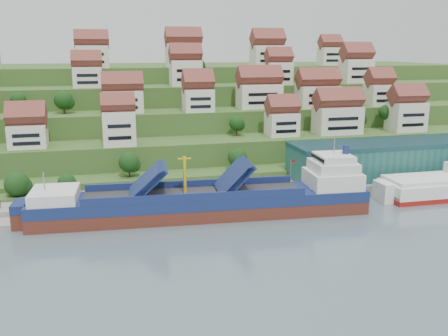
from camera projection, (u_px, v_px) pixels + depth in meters
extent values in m
plane|color=slate|center=(234.00, 215.00, 117.13)|extent=(300.00, 300.00, 0.00)
cube|color=gray|center=(290.00, 188.00, 135.72)|extent=(180.00, 14.00, 2.20)
cube|color=#2D4C1E|center=(177.00, 142.00, 197.81)|extent=(260.00, 128.00, 4.00)
cube|color=#2D4C1E|center=(175.00, 131.00, 201.71)|extent=(260.00, 118.00, 11.00)
cube|color=#2D4C1E|center=(172.00, 120.00, 208.44)|extent=(260.00, 102.00, 18.00)
cube|color=#2D4C1E|center=(169.00, 109.00, 215.17)|extent=(260.00, 86.00, 25.00)
cube|color=#2D4C1E|center=(167.00, 100.00, 222.96)|extent=(260.00, 68.00, 31.00)
cube|color=silver|center=(28.00, 136.00, 139.80)|extent=(10.14, 8.57, 6.43)
cube|color=silver|center=(119.00, 128.00, 142.00)|extent=(9.12, 7.03, 9.80)
cube|color=silver|center=(282.00, 124.00, 157.96)|extent=(9.46, 7.73, 7.28)
cube|color=silver|center=(337.00, 120.00, 161.77)|extent=(14.80, 8.26, 8.73)
cube|color=silver|center=(406.00, 117.00, 166.92)|extent=(11.30, 8.31, 9.56)
cube|color=silver|center=(123.00, 102.00, 159.35)|extent=(12.40, 7.90, 7.00)
cube|color=silver|center=(198.00, 100.00, 162.46)|extent=(9.40, 8.56, 7.23)
cube|color=silver|center=(259.00, 96.00, 171.37)|extent=(14.57, 8.36, 8.17)
cube|color=silver|center=(317.00, 97.00, 173.05)|extent=(14.07, 8.18, 7.45)
cube|color=silver|center=(379.00, 95.00, 179.56)|extent=(9.06, 8.04, 7.49)
cube|color=silver|center=(88.00, 77.00, 170.24)|extent=(9.69, 7.30, 6.97)
cube|color=silver|center=(186.00, 73.00, 176.76)|extent=(10.75, 7.79, 9.01)
cube|color=silver|center=(278.00, 74.00, 182.73)|extent=(9.03, 7.14, 8.13)
cube|color=silver|center=(356.00, 71.00, 193.86)|extent=(11.37, 8.47, 9.01)
cube|color=silver|center=(92.00, 57.00, 184.24)|extent=(11.81, 7.51, 8.12)
cube|color=silver|center=(184.00, 55.00, 192.34)|extent=(13.30, 8.15, 8.89)
cube|color=silver|center=(267.00, 56.00, 200.39)|extent=(12.51, 8.73, 8.24)
cube|color=silver|center=(330.00, 56.00, 212.92)|extent=(8.93, 7.05, 7.50)
ellipsoid|color=#194216|center=(237.00, 157.00, 141.82)|extent=(5.38, 5.38, 5.38)
ellipsoid|color=#194216|center=(129.00, 162.00, 134.79)|extent=(5.55, 5.55, 5.55)
ellipsoid|color=#194216|center=(360.00, 119.00, 167.30)|extent=(4.47, 4.47, 4.47)
ellipsoid|color=#194216|center=(386.00, 112.00, 169.14)|extent=(5.21, 5.21, 5.21)
ellipsoid|color=#194216|center=(237.00, 123.00, 157.78)|extent=(4.77, 4.77, 4.77)
ellipsoid|color=#194216|center=(310.00, 91.00, 178.56)|extent=(5.47, 5.47, 5.47)
ellipsoid|color=#194216|center=(18.00, 100.00, 155.31)|extent=(4.80, 4.80, 4.80)
ellipsoid|color=#194216|center=(63.00, 100.00, 157.23)|extent=(5.90, 5.90, 5.90)
ellipsoid|color=#194216|center=(197.00, 67.00, 180.17)|extent=(6.26, 6.26, 6.26)
ellipsoid|color=#194216|center=(270.00, 71.00, 189.97)|extent=(4.91, 4.91, 4.91)
ellipsoid|color=#194216|center=(280.00, 74.00, 189.13)|extent=(5.12, 5.12, 5.12)
ellipsoid|color=#194216|center=(17.00, 184.00, 122.02)|extent=(6.17, 6.17, 6.17)
ellipsoid|color=#194216|center=(67.00, 182.00, 124.82)|extent=(4.53, 4.53, 4.53)
cube|color=#205952|center=(392.00, 158.00, 143.69)|extent=(60.00, 15.00, 10.00)
cylinder|color=gray|center=(291.00, 175.00, 129.34)|extent=(0.16, 0.16, 8.00)
cube|color=maroon|center=(293.00, 161.00, 128.64)|extent=(1.20, 0.05, 0.80)
cube|color=#56251A|center=(202.00, 212.00, 116.24)|extent=(77.91, 17.12, 4.95)
cube|color=navy|center=(202.00, 198.00, 115.48)|extent=(77.92, 17.24, 2.58)
cube|color=silver|center=(55.00, 195.00, 109.34)|extent=(10.65, 11.94, 2.58)
cube|color=#262628|center=(194.00, 193.00, 114.84)|extent=(50.11, 13.45, 0.30)
cube|color=navy|center=(145.00, 181.00, 112.20)|extent=(8.15, 11.42, 6.85)
cube|color=navy|center=(232.00, 178.00, 115.57)|extent=(7.78, 11.39, 7.24)
cylinder|color=yellow|center=(185.00, 175.00, 113.49)|extent=(0.74, 0.74, 8.92)
cube|color=silver|center=(333.00, 179.00, 120.13)|extent=(12.63, 12.08, 3.96)
cube|color=silver|center=(333.00, 166.00, 119.39)|extent=(10.57, 10.76, 2.48)
cube|color=silver|center=(334.00, 158.00, 118.90)|extent=(8.52, 9.44, 1.78)
cylinder|color=navy|center=(346.00, 150.00, 118.97)|extent=(1.69, 1.69, 2.18)
cube|color=maroon|center=(440.00, 194.00, 131.41)|extent=(31.25, 11.70, 2.70)
cube|color=white|center=(441.00, 186.00, 130.88)|extent=(31.25, 11.81, 3.32)
cube|color=white|center=(442.00, 178.00, 130.39)|extent=(29.69, 10.54, 1.25)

